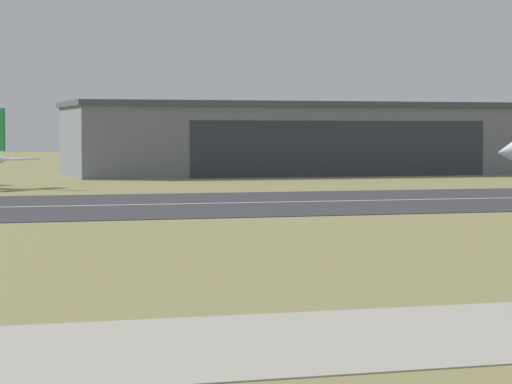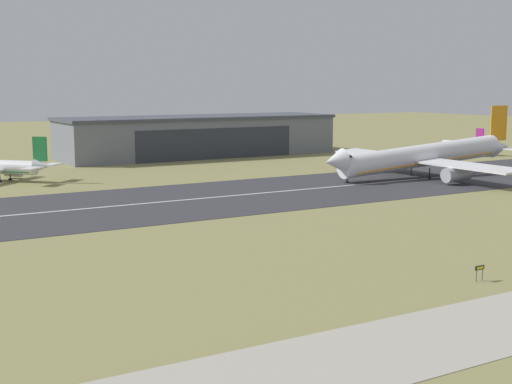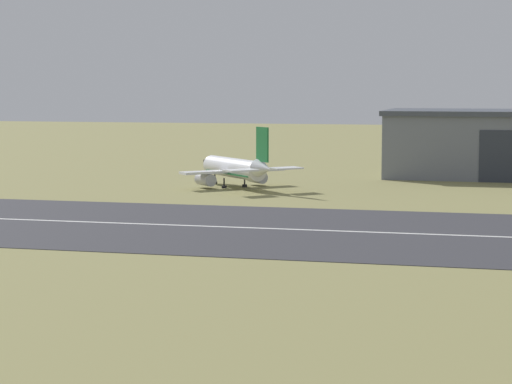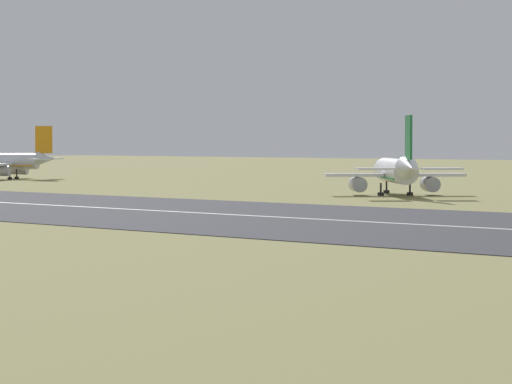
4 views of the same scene
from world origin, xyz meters
The scene contains 4 objects.
runway_strip centered at (0.00, 111.67, 0.03)m, with size 511.59×40.35×0.06m, color #333338.
runway_centreline centered at (0.00, 111.67, 0.07)m, with size 460.43×0.70×0.01m, color silver.
airplane_parked_west centered at (-95.83, 167.15, 3.24)m, with size 17.41×17.86×9.91m.
airplane_parked_centre centered at (-3.48, 156.50, 3.14)m, with size 21.21×21.66×10.28m.
Camera 4 is at (84.71, 25.09, 7.11)m, focal length 85.00 mm.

